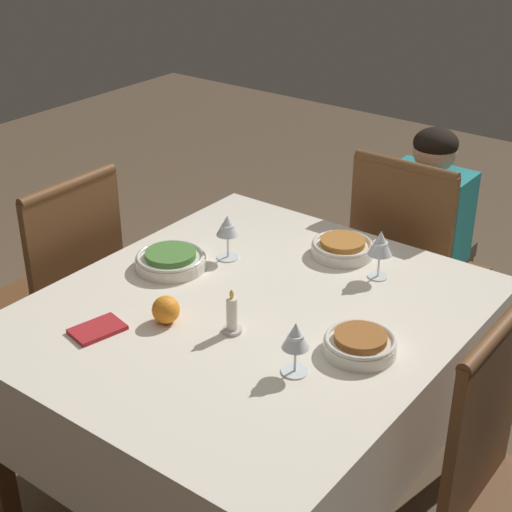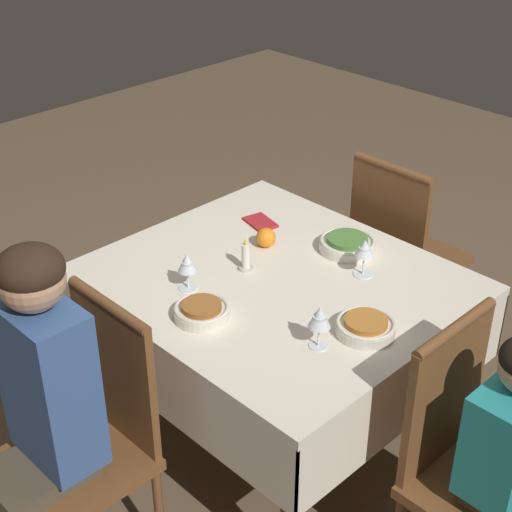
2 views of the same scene
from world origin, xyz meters
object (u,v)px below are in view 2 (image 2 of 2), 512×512
object	(u,v)px
person_adult_denim	(39,411)
bowl_east	(366,326)
chair_south	(90,431)
dining_table	(275,299)
chair_east	(471,458)
bowl_south	(201,311)
wine_glass_north	(365,250)
napkin_red_folded	(260,222)
wine_glass_east	(320,318)
wine_glass_south	(187,264)
chair_north	(401,248)
bowl_north	(347,244)
candle_centerpiece	(246,259)
orange_fruit	(266,237)

from	to	relation	value
person_adult_denim	bowl_east	xyz separation A→B (m)	(0.46, 0.96, 0.07)
chair_south	dining_table	bearing A→B (deg)	88.95
chair_east	bowl_south	distance (m)	0.99
wine_glass_north	napkin_red_folded	world-z (taller)	wine_glass_north
bowl_east	dining_table	bearing A→B (deg)	175.70
chair_south	wine_glass_east	bearing A→B (deg)	57.61
chair_east	wine_glass_east	distance (m)	0.63
dining_table	wine_glass_north	world-z (taller)	wine_glass_north
wine_glass_south	wine_glass_east	size ratio (longest dim) A/B	0.93
chair_north	bowl_north	world-z (taller)	chair_north
chair_east	candle_centerpiece	distance (m)	1.06
bowl_south	bowl_east	xyz separation A→B (m)	(0.45, 0.33, -0.00)
chair_north	wine_glass_east	bearing A→B (deg)	111.62
bowl_east	wine_glass_east	world-z (taller)	wine_glass_east
chair_east	person_adult_denim	world-z (taller)	person_adult_denim
chair_north	wine_glass_north	size ratio (longest dim) A/B	6.55
bowl_east	wine_glass_east	size ratio (longest dim) A/B	1.28
bowl_south	orange_fruit	bearing A→B (deg)	110.70
bowl_south	napkin_red_folded	bearing A→B (deg)	118.67
bowl_east	wine_glass_north	bearing A→B (deg)	130.06
wine_glass_east	bowl_east	bearing A→B (deg)	69.77
bowl_south	bowl_east	bearing A→B (deg)	36.01
bowl_south	bowl_east	world-z (taller)	same
bowl_north	wine_glass_north	size ratio (longest dim) A/B	1.49
dining_table	orange_fruit	world-z (taller)	orange_fruit
wine_glass_south	bowl_east	bearing A→B (deg)	21.24
orange_fruit	napkin_red_folded	bearing A→B (deg)	141.87
dining_table	candle_centerpiece	xyz separation A→B (m)	(-0.12, -0.03, 0.14)
bowl_north	wine_glass_south	bearing A→B (deg)	-109.67
bowl_south	candle_centerpiece	size ratio (longest dim) A/B	1.46
bowl_east	bowl_north	distance (m)	0.55
wine_glass_south	wine_glass_north	xyz separation A→B (m)	(0.38, 0.52, 0.01)
chair_south	chair_north	bearing A→B (deg)	90.24
chair_east	person_adult_denim	distance (m)	1.32
person_adult_denim	bowl_south	xyz separation A→B (m)	(0.01, 0.63, 0.07)
dining_table	orange_fruit	distance (m)	0.27
chair_east	bowl_east	xyz separation A→B (m)	(-0.46, 0.03, 0.25)
chair_north	person_adult_denim	bearing A→B (deg)	90.22
candle_centerpiece	orange_fruit	xyz separation A→B (m)	(-0.07, 0.18, -0.01)
wine_glass_south	wine_glass_north	world-z (taller)	wine_glass_north
bowl_north	orange_fruit	xyz separation A→B (m)	(-0.24, -0.21, 0.01)
chair_south	bowl_north	bearing A→B (deg)	86.85
wine_glass_east	napkin_red_folded	world-z (taller)	wine_glass_east
wine_glass_north	napkin_red_folded	xyz separation A→B (m)	(-0.55, 0.01, -0.10)
bowl_south	orange_fruit	distance (m)	0.54
wine_glass_east	bowl_north	world-z (taller)	wine_glass_east
bowl_east	candle_centerpiece	distance (m)	0.57
wine_glass_east	napkin_red_folded	xyz separation A→B (m)	(-0.73, 0.46, -0.11)
person_adult_denim	chair_north	bearing A→B (deg)	90.22
wine_glass_north	candle_centerpiece	bearing A→B (deg)	-139.62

